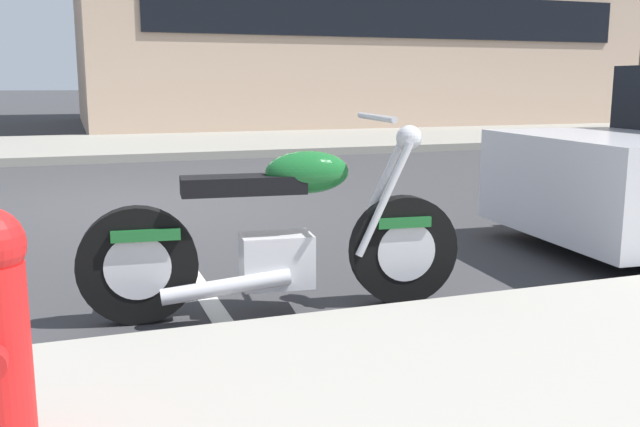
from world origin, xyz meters
name	(u,v)px	position (x,y,z in m)	size (l,w,h in m)	color
ground_plane	(146,205)	(0.00, 0.00, 0.00)	(260.00, 260.00, 0.00)	#333335
sidewalk_far_curb	(602,132)	(12.00, 6.78, 0.07)	(120.00, 5.00, 0.14)	gray
parking_stall_stripe	(212,305)	(0.00, -3.68, 0.00)	(0.12, 2.20, 0.01)	silver
parked_motorcycle	(280,238)	(0.35, -3.92, 0.43)	(2.17, 0.62, 1.12)	black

